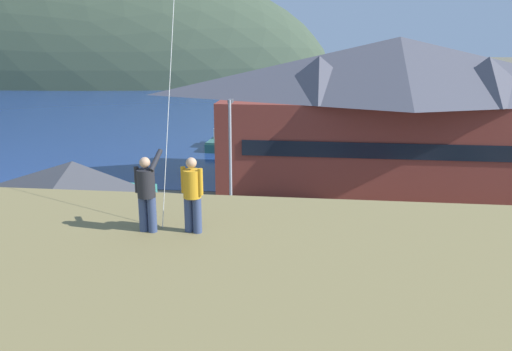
% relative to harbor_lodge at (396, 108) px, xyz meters
% --- Properties ---
extents(ground_plane, '(600.00, 600.00, 0.00)m').
position_rel_harbor_lodge_xyz_m(ground_plane, '(-9.48, -21.71, -5.97)').
color(ground_plane, '#66604C').
extents(parking_lot_pad, '(40.00, 20.00, 0.10)m').
position_rel_harbor_lodge_xyz_m(parking_lot_pad, '(-9.48, -16.71, -5.92)').
color(parking_lot_pad, slate).
rests_on(parking_lot_pad, ground).
extents(bay_water, '(360.00, 84.00, 0.03)m').
position_rel_harbor_lodge_xyz_m(bay_water, '(-9.48, 38.29, -5.96)').
color(bay_water, navy).
rests_on(bay_water, ground).
extents(far_hill_east_peak, '(145.28, 61.30, 64.45)m').
position_rel_harbor_lodge_xyz_m(far_hill_east_peak, '(-74.90, 95.64, -5.97)').
color(far_hill_east_peak, '#3D4C38').
rests_on(far_hill_east_peak, ground).
extents(harbor_lodge, '(27.74, 11.04, 11.24)m').
position_rel_harbor_lodge_xyz_m(harbor_lodge, '(0.00, 0.00, 0.00)').
color(harbor_lodge, brown).
rests_on(harbor_lodge, ground).
extents(storage_shed_near_lot, '(7.72, 5.69, 5.26)m').
position_rel_harbor_lodge_xyz_m(storage_shed_near_lot, '(-17.95, -16.43, -3.24)').
color(storage_shed_near_lot, '#338475').
rests_on(storage_shed_near_lot, ground).
extents(storage_shed_waterside, '(5.24, 5.00, 4.56)m').
position_rel_harbor_lodge_xyz_m(storage_shed_waterside, '(-5.74, 0.55, -3.61)').
color(storage_shed_waterside, '#756B5B').
rests_on(storage_shed_waterside, ground).
extents(wharf_dock, '(3.20, 10.02, 0.70)m').
position_rel_harbor_lodge_xyz_m(wharf_dock, '(-11.82, 11.13, -5.62)').
color(wharf_dock, '#70604C').
rests_on(wharf_dock, ground).
extents(moored_boat_wharfside, '(2.28, 6.55, 2.16)m').
position_rel_harbor_lodge_xyz_m(moored_boat_wharfside, '(-15.18, 13.86, -5.25)').
color(moored_boat_wharfside, '#23564C').
rests_on(moored_boat_wharfside, ground).
extents(moored_boat_outer_mooring, '(2.64, 7.61, 2.16)m').
position_rel_harbor_lodge_xyz_m(moored_boat_outer_mooring, '(-8.25, 12.93, -5.25)').
color(moored_boat_outer_mooring, '#A8A399').
rests_on(moored_boat_outer_mooring, ground).
extents(moored_boat_inner_slip, '(2.97, 8.06, 2.16)m').
position_rel_harbor_lodge_xyz_m(moored_boat_inner_slip, '(-15.45, 12.81, -5.25)').
color(moored_boat_inner_slip, '#23564C').
rests_on(moored_boat_inner_slip, ground).
extents(parked_car_lone_by_shed, '(4.23, 2.11, 1.82)m').
position_rel_harbor_lodge_xyz_m(parked_car_lone_by_shed, '(-7.35, -14.06, -4.91)').
color(parked_car_lone_by_shed, silver).
rests_on(parked_car_lone_by_shed, parking_lot_pad).
extents(parked_car_front_row_red, '(4.26, 2.16, 1.82)m').
position_rel_harbor_lodge_xyz_m(parked_car_front_row_red, '(-3.81, -20.79, -4.91)').
color(parked_car_front_row_red, navy).
rests_on(parked_car_front_row_red, parking_lot_pad).
extents(parked_car_corner_spot, '(4.27, 2.19, 1.82)m').
position_rel_harbor_lodge_xyz_m(parked_car_corner_spot, '(-9.92, -20.05, -4.91)').
color(parked_car_corner_spot, black).
rests_on(parked_car_corner_spot, parking_lot_pad).
extents(parked_car_mid_row_near, '(4.35, 2.37, 1.82)m').
position_rel_harbor_lodge_xyz_m(parked_car_mid_row_near, '(-1.61, -14.14, -4.91)').
color(parked_car_mid_row_near, red).
rests_on(parked_car_mid_row_near, parking_lot_pad).
extents(parked_car_front_row_silver, '(4.30, 2.26, 1.82)m').
position_rel_harbor_lodge_xyz_m(parked_car_front_row_silver, '(-15.00, -21.71, -4.91)').
color(parked_car_front_row_silver, '#236633').
rests_on(parked_car_front_row_silver, parking_lot_pad).
extents(parked_car_mid_row_center, '(4.25, 2.15, 1.82)m').
position_rel_harbor_lodge_xyz_m(parked_car_mid_row_center, '(1.56, -20.85, -4.91)').
color(parked_car_mid_row_center, navy).
rests_on(parked_car_mid_row_center, parking_lot_pad).
extents(parking_light_pole, '(0.24, 0.78, 7.68)m').
position_rel_harbor_lodge_xyz_m(parking_light_pole, '(-10.88, -11.16, -1.49)').
color(parking_light_pole, '#ADADB2').
rests_on(parking_light_pole, parking_lot_pad).
extents(person_kite_flyer, '(0.58, 0.63, 1.86)m').
position_rel_harbor_lodge_xyz_m(person_kite_flyer, '(-9.71, -29.28, 1.89)').
color(person_kite_flyer, '#384770').
rests_on(person_kite_flyer, grassy_hill_foreground).
extents(person_companion, '(0.53, 0.40, 1.74)m').
position_rel_harbor_lodge_xyz_m(person_companion, '(-8.69, -29.20, 1.88)').
color(person_companion, '#384770').
rests_on(person_companion, grassy_hill_foreground).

